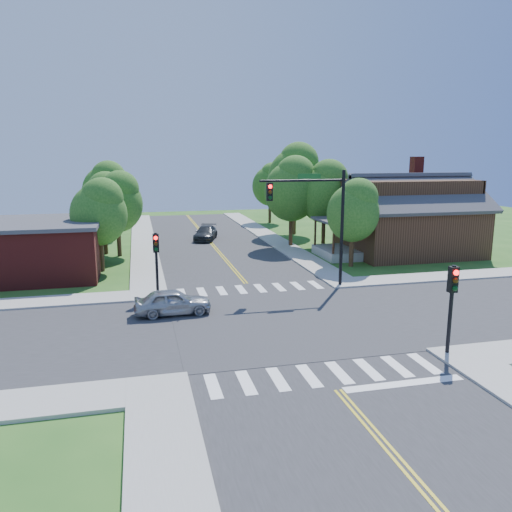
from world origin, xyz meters
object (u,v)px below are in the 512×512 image
object	(u,v)px
signal_pole_se	(452,293)
car_silver	(173,302)
house_ne	(408,214)
signal_mast_ne	(316,210)
signal_pole_nw	(156,253)
car_dgrey	(206,233)

from	to	relation	value
signal_pole_se	car_silver	size ratio (longest dim) A/B	0.96
house_ne	signal_mast_ne	bearing A→B (deg)	-142.32
signal_mast_ne	car_silver	distance (m)	10.35
signal_mast_ne	car_silver	world-z (taller)	signal_mast_ne
car_silver	signal_mast_ne	bearing A→B (deg)	-71.31
signal_pole_nw	signal_mast_ne	bearing A→B (deg)	0.07
signal_mast_ne	signal_pole_se	world-z (taller)	signal_mast_ne
house_ne	car_dgrey	distance (m)	18.68
signal_mast_ne	signal_pole_nw	size ratio (longest dim) A/B	1.89
signal_pole_se	house_ne	world-z (taller)	house_ne
signal_pole_se	car_dgrey	bearing A→B (deg)	100.94
signal_mast_ne	signal_pole_se	bearing A→B (deg)	-81.44
signal_mast_ne	car_silver	xyz separation A→B (m)	(-8.89, -3.24, -4.19)
signal_mast_ne	car_silver	bearing A→B (deg)	-159.95
house_ne	car_dgrey	size ratio (longest dim) A/B	2.69
house_ne	car_silver	distance (m)	23.49
signal_pole_nw	car_silver	distance (m)	3.85
car_silver	car_dgrey	world-z (taller)	car_silver
car_dgrey	car_silver	bearing A→B (deg)	-85.07
signal_pole_se	signal_mast_ne	bearing A→B (deg)	98.56
house_ne	car_silver	xyz separation A→B (m)	(-20.09, -11.89, -2.66)
signal_pole_se	car_dgrey	size ratio (longest dim) A/B	0.78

